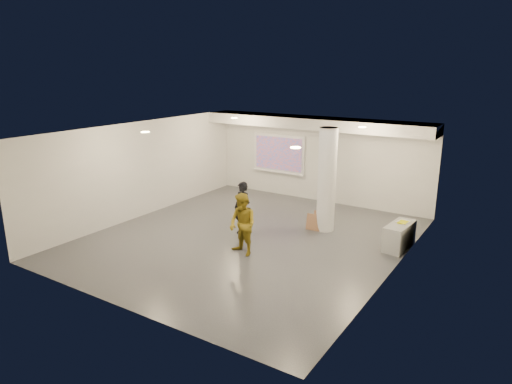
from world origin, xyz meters
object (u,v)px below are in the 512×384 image
Objects in this scene: projection_screen at (279,154)px; credenza at (399,236)px; man at (243,225)px; column at (327,180)px; woman at (242,209)px.

credenza is (5.32, -2.90, -1.19)m from projection_screen.
projection_screen is 1.81× the size of credenza.
projection_screen is at bearing 127.15° from man.
projection_screen is 1.32× the size of man.
column is at bearing 178.77° from credenza.
column is 3.05m from man.
credenza is at bearing -6.47° from column.
woman is at bearing -156.40° from credenza.
projection_screen is (-3.10, 2.65, 0.03)m from column.
woman is 1.45m from man.
man is at bearing -69.02° from projection_screen.
projection_screen reaches higher than man.
credenza is at bearing -28.63° from projection_screen.
woman reaches higher than credenza.
credenza is 0.73× the size of man.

